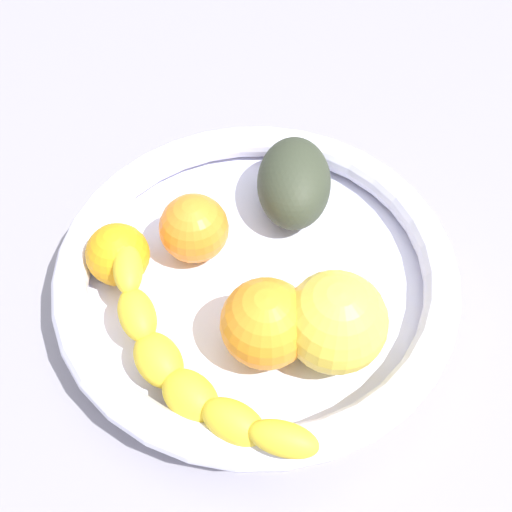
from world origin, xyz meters
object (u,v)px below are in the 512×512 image
object	(u,v)px
banana_draped_left	(183,366)
orange_front	(262,324)
apple_yellow	(335,322)
fruit_bowl	(256,274)
avocado_dark	(294,182)
orange_mid_left	(118,254)
orange_mid_right	(194,228)

from	to	relation	value
banana_draped_left	orange_front	world-z (taller)	orange_front
apple_yellow	fruit_bowl	bearing A→B (deg)	34.78
banana_draped_left	avocado_dark	size ratio (longest dim) A/B	1.93
apple_yellow	avocado_dark	distance (cm)	14.75
banana_draped_left	orange_front	xyz separation A→B (cm)	(2.43, -5.90, 0.60)
orange_front	orange_mid_left	size ratio (longest dim) A/B	1.32
avocado_dark	fruit_bowl	bearing A→B (deg)	151.10
banana_draped_left	orange_mid_right	xyz separation A→B (cm)	(12.31, -1.46, 0.11)
banana_draped_left	orange_mid_left	xyz separation A→B (cm)	(10.57, 4.77, -0.22)
fruit_bowl	apple_yellow	size ratio (longest dim) A/B	4.33
fruit_bowl	orange_mid_left	xyz separation A→B (cm)	(1.75, 10.96, 2.12)
fruit_bowl	apple_yellow	world-z (taller)	apple_yellow
orange_mid_right	apple_yellow	distance (cm)	14.34
apple_yellow	avocado_dark	bearing A→B (deg)	2.74
apple_yellow	avocado_dark	world-z (taller)	apple_yellow
orange_front	orange_mid_right	xyz separation A→B (cm)	(9.88, 4.44, -0.49)
orange_mid_left	apple_yellow	xyz separation A→B (cm)	(-8.83, -15.88, 1.22)
orange_mid_left	apple_yellow	distance (cm)	18.21
orange_front	apple_yellow	bearing A→B (deg)	-97.49
fruit_bowl	apple_yellow	xyz separation A→B (cm)	(-7.08, -4.92, 3.34)
fruit_bowl	apple_yellow	distance (cm)	9.25
orange_front	banana_draped_left	bearing A→B (deg)	112.38
orange_mid_left	orange_mid_right	world-z (taller)	orange_mid_right
orange_mid_left	avocado_dark	size ratio (longest dim) A/B	0.53
banana_draped_left	orange_front	distance (cm)	6.41
avocado_dark	banana_draped_left	bearing A→B (deg)	147.70
orange_mid_right	avocado_dark	xyz separation A→B (cm)	(4.15, -8.95, 0.06)
orange_mid_left	banana_draped_left	bearing A→B (deg)	-155.70
orange_mid_left	avocado_dark	distance (cm)	16.29
fruit_bowl	orange_mid_right	size ratio (longest dim) A/B	5.65
orange_front	apple_yellow	distance (cm)	5.27
banana_draped_left	orange_mid_right	size ratio (longest dim) A/B	3.23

